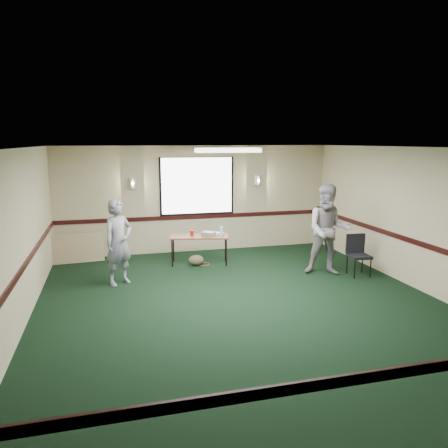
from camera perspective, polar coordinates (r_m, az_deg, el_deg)
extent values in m
plane|color=black|center=(7.72, 2.51, -10.56)|extent=(8.00, 8.00, 0.00)
plane|color=tan|center=(11.16, -3.55, 3.26)|extent=(7.00, 0.00, 7.00)
plane|color=tan|center=(3.86, 20.99, -12.11)|extent=(7.00, 0.00, 7.00)
plane|color=tan|center=(7.14, -25.33, -2.04)|extent=(0.00, 8.00, 8.00)
plane|color=tan|center=(9.01, 24.37, 0.51)|extent=(0.00, 8.00, 8.00)
plane|color=silver|center=(7.19, 2.69, 9.92)|extent=(8.00, 8.00, 0.00)
cube|color=black|center=(11.22, -3.50, 0.97)|extent=(7.00, 0.03, 0.10)
cube|color=black|center=(4.06, 20.42, -17.91)|extent=(7.00, 0.03, 0.10)
cube|color=black|center=(7.24, -24.93, -5.51)|extent=(0.03, 8.00, 0.10)
cube|color=black|center=(9.08, 24.08, -2.29)|extent=(0.03, 8.00, 0.10)
cube|color=black|center=(11.10, -3.54, 5.04)|extent=(1.90, 0.01, 1.50)
cube|color=white|center=(11.09, -3.54, 5.03)|extent=(1.80, 0.02, 1.40)
cube|color=tan|center=(11.04, -3.58, 9.01)|extent=(2.05, 0.08, 0.10)
cylinder|color=silver|center=(10.86, -11.85, 5.23)|extent=(0.16, 0.16, 0.25)
cylinder|color=silver|center=(11.48, 4.39, 5.71)|extent=(0.16, 0.16, 0.25)
cube|color=white|center=(8.15, 0.55, 9.61)|extent=(1.20, 0.32, 0.08)
cube|color=brown|center=(10.04, -3.25, -1.65)|extent=(1.42, 0.81, 0.04)
cylinder|color=black|center=(9.94, -6.80, -3.81)|extent=(0.03, 0.03, 0.63)
cylinder|color=black|center=(9.92, 0.30, -3.77)|extent=(0.03, 0.03, 0.63)
cylinder|color=black|center=(10.35, -6.62, -3.22)|extent=(0.03, 0.03, 0.63)
cylinder|color=black|center=(10.33, 0.19, -3.18)|extent=(0.03, 0.03, 0.63)
cube|color=gray|center=(10.02, -2.04, -1.29)|extent=(0.36, 0.35, 0.09)
cube|color=white|center=(10.13, -0.65, -1.27)|extent=(0.27, 0.25, 0.05)
cylinder|color=#B30B0C|center=(10.04, -4.21, -1.18)|extent=(0.08, 0.08, 0.13)
cylinder|color=#8ED0E9|center=(9.94, -0.36, -1.00)|extent=(0.07, 0.07, 0.22)
ellipsoid|color=#4E4A2C|center=(10.03, -3.68, -4.75)|extent=(0.42, 0.36, 0.25)
torus|color=#B64716|center=(10.15, -2.68, -5.24)|extent=(0.37, 0.37, 0.01)
cube|color=#99885E|center=(10.78, -18.91, -3.06)|extent=(1.33, 0.30, 0.67)
cube|color=black|center=(9.65, 17.25, -4.04)|extent=(0.45, 0.45, 0.06)
cube|color=black|center=(9.77, 16.78, -2.43)|extent=(0.42, 0.08, 0.42)
cylinder|color=black|center=(9.48, 16.70, -5.68)|extent=(0.03, 0.03, 0.39)
cylinder|color=black|center=(9.64, 18.59, -5.52)|extent=(0.03, 0.03, 0.39)
cylinder|color=black|center=(9.78, 15.78, -5.12)|extent=(0.03, 0.03, 0.39)
cylinder|color=black|center=(9.94, 17.62, -4.97)|extent=(0.03, 0.03, 0.39)
imported|color=#39477D|center=(8.83, -13.61, -2.35)|extent=(0.74, 0.68, 1.70)
imported|color=#728BB2|center=(9.45, 13.46, -0.76)|extent=(1.14, 1.03, 1.93)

